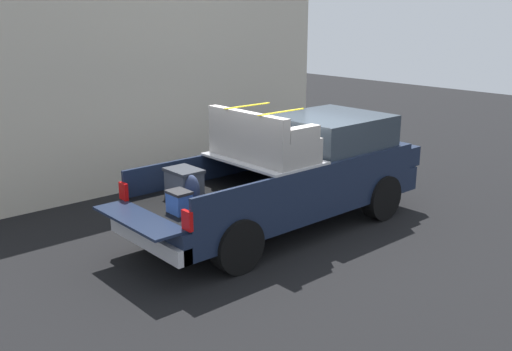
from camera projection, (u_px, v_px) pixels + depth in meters
name	position (u px, v px, depth m)	size (l,w,h in m)	color
ground_plane	(281.00, 228.00, 10.41)	(40.00, 40.00, 0.00)	black
pickup_truck	(297.00, 172.00, 10.39)	(6.05, 2.06, 2.23)	#162138
building_facade	(136.00, 94.00, 12.38)	(10.19, 0.36, 4.14)	beige
trash_can	(301.00, 147.00, 14.48)	(0.60, 0.60, 0.98)	#3F4C66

